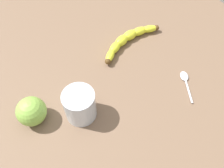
% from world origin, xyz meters
% --- Properties ---
extents(wooden_tabletop, '(1.20, 1.20, 0.03)m').
position_xyz_m(wooden_tabletop, '(0.00, 0.00, 0.01)').
color(wooden_tabletop, brown).
rests_on(wooden_tabletop, ground).
extents(banana, '(0.24, 0.10, 0.03)m').
position_xyz_m(banana, '(0.16, 0.03, 0.05)').
color(banana, yellow).
rests_on(banana, wooden_tabletop).
extents(smoothie_glass, '(0.08, 0.08, 0.09)m').
position_xyz_m(smoothie_glass, '(-0.09, -0.13, 0.07)').
color(smoothie_glass, silver).
rests_on(smoothie_glass, wooden_tabletop).
extents(green_apple_fruit, '(0.08, 0.08, 0.08)m').
position_xyz_m(green_apple_fruit, '(-0.20, -0.09, 0.07)').
color(green_apple_fruit, '#84B747').
rests_on(green_apple_fruit, wooden_tabletop).
extents(teaspoon, '(0.06, 0.11, 0.01)m').
position_xyz_m(teaspoon, '(0.23, -0.18, 0.03)').
color(teaspoon, silver).
rests_on(teaspoon, wooden_tabletop).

